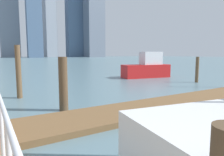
{
  "coord_description": "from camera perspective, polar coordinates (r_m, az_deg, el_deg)",
  "views": [
    {
      "loc": [
        -3.3,
        5.24,
        2.16
      ],
      "look_at": [
        1.58,
        13.17,
        1.06
      ],
      "focal_mm": 32.74,
      "sensor_mm": 36.0,
      "label": 1
    }
  ],
  "objects": [
    {
      "name": "moored_boat_2",
      "position": [
        19.14,
        9.74,
        2.82
      ],
      "size": [
        4.63,
        2.2,
        2.36
      ],
      "color": "red",
      "rests_on": "ground_plane"
    },
    {
      "name": "ground_plane",
      "position": [
        15.28,
        -18.84,
        -1.76
      ],
      "size": [
        300.0,
        300.0,
        0.0
      ],
      "primitive_type": "plane",
      "color": "slate"
    },
    {
      "name": "floating_dock",
      "position": [
        9.46,
        19.21,
        -6.28
      ],
      "size": [
        14.79,
        2.0,
        0.18
      ],
      "primitive_type": "cube",
      "color": "brown",
      "rests_on": "ground_plane"
    },
    {
      "name": "skyline_tower_4",
      "position": [
        149.85,
        -17.1,
        12.92
      ],
      "size": [
        7.45,
        11.56,
        38.17
      ],
      "primitive_type": "cube",
      "rotation": [
        0.0,
        0.0,
        0.02
      ],
      "color": "#8C939E",
      "rests_on": "ground_plane"
    },
    {
      "name": "dock_piling_4",
      "position": [
        10.91,
        -24.65,
        1.57
      ],
      "size": [
        0.25,
        0.25,
        2.59
      ],
      "primitive_type": "cylinder",
      "color": "brown",
      "rests_on": "ground_plane"
    },
    {
      "name": "dock_piling_3",
      "position": [
        7.95,
        -13.46,
        -1.64
      ],
      "size": [
        0.34,
        0.34,
        2.05
      ],
      "primitive_type": "cylinder",
      "color": "brown",
      "rests_on": "ground_plane"
    },
    {
      "name": "skyline_tower_3",
      "position": [
        135.63,
        -21.11,
        17.95
      ],
      "size": [
        9.23,
        9.63,
        59.17
      ],
      "primitive_type": "cube",
      "rotation": [
        0.0,
        0.0,
        -0.09
      ],
      "color": "slate",
      "rests_on": "ground_plane"
    },
    {
      "name": "skyline_tower_2",
      "position": [
        150.05,
        -26.89,
        15.96
      ],
      "size": [
        12.07,
        11.81,
        56.16
      ],
      "primitive_type": "cube",
      "rotation": [
        0.0,
        0.0,
        -0.07
      ],
      "color": "gray",
      "rests_on": "ground_plane"
    },
    {
      "name": "skyline_tower_5",
      "position": [
        154.9,
        -10.59,
        19.44
      ],
      "size": [
        11.09,
        6.91,
        73.09
      ],
      "primitive_type": "cube",
      "rotation": [
        0.0,
        0.0,
        -0.0
      ],
      "color": "slate",
      "rests_on": "ground_plane"
    },
    {
      "name": "skyline_tower_6",
      "position": [
        150.02,
        -5.03,
        19.22
      ],
      "size": [
        13.42,
        9.5,
        69.39
      ],
      "primitive_type": "cube",
      "rotation": [
        0.0,
        0.0,
        0.07
      ],
      "color": "slate",
      "rests_on": "ground_plane"
    },
    {
      "name": "dock_piling_2",
      "position": [
        16.83,
        22.66,
        2.18
      ],
      "size": [
        0.24,
        0.24,
        1.95
      ],
      "primitive_type": "cylinder",
      "color": "brown",
      "rests_on": "ground_plane"
    }
  ]
}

